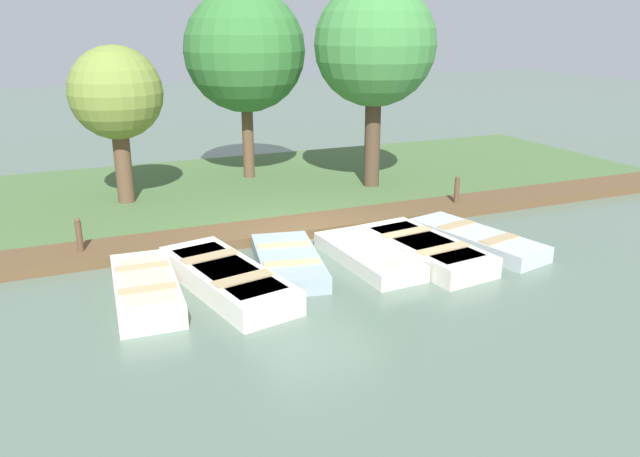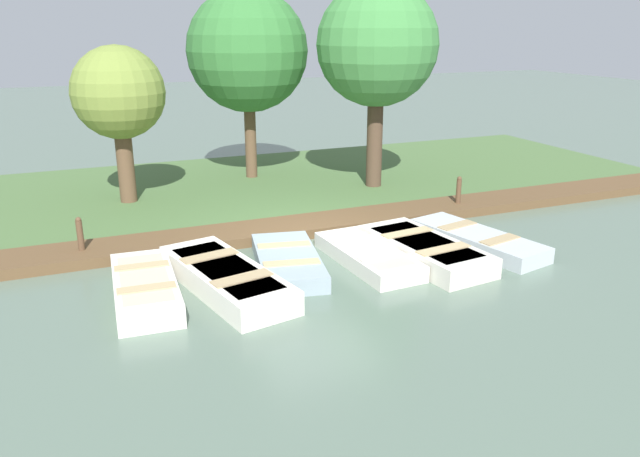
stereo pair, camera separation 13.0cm
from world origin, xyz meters
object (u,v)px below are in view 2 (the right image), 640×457
at_px(rowboat_5, 477,240).
at_px(park_tree_center, 377,46).
at_px(park_tree_far_left, 119,95).
at_px(rowboat_0, 145,287).
at_px(mooring_post_far, 458,194).
at_px(park_tree_left, 247,51).
at_px(rowboat_3, 368,255).
at_px(mooring_post_near, 81,239).
at_px(rowboat_2, 288,261).
at_px(rowboat_4, 424,250).
at_px(rowboat_1, 226,278).

bearing_deg(rowboat_5, park_tree_center, 166.43).
bearing_deg(rowboat_5, park_tree_far_left, -145.05).
xyz_separation_m(rowboat_0, park_tree_center, (-4.87, 6.85, 3.69)).
distance_m(mooring_post_far, park_tree_far_left, 8.61).
relative_size(mooring_post_far, park_tree_far_left, 0.22).
height_order(park_tree_left, park_tree_center, park_tree_center).
bearing_deg(park_tree_left, rowboat_3, 1.59).
height_order(rowboat_3, mooring_post_near, mooring_post_near).
xyz_separation_m(mooring_post_far, park_tree_far_left, (-3.47, -7.51, 2.37)).
xyz_separation_m(rowboat_2, rowboat_5, (0.36, 4.07, 0.00)).
distance_m(rowboat_2, rowboat_4, 2.72).
xyz_separation_m(rowboat_1, rowboat_3, (-0.16, 2.87, -0.06)).
distance_m(rowboat_0, rowboat_5, 6.75).
xyz_separation_m(rowboat_1, rowboat_5, (-0.10, 5.39, -0.05)).
bearing_deg(rowboat_4, rowboat_1, -98.43).
bearing_deg(mooring_post_far, rowboat_1, -69.25).
xyz_separation_m(rowboat_0, rowboat_3, (-0.03, 4.23, -0.05)).
bearing_deg(rowboat_1, rowboat_2, 97.28).
bearing_deg(rowboat_0, rowboat_3, 93.53).
relative_size(park_tree_left, park_tree_center, 0.98).
distance_m(rowboat_1, rowboat_3, 2.87).
bearing_deg(rowboat_5, rowboat_3, -103.90).
bearing_deg(rowboat_4, rowboat_2, -108.92).
bearing_deg(rowboat_2, park_tree_far_left, -145.88).
xyz_separation_m(rowboat_1, park_tree_far_left, (-5.95, -0.98, 2.60)).
bearing_deg(park_tree_far_left, rowboat_1, 9.31).
bearing_deg(rowboat_2, rowboat_5, 96.35).
xyz_separation_m(rowboat_2, mooring_post_far, (-2.02, 5.21, 0.28)).
xyz_separation_m(rowboat_2, rowboat_3, (0.30, 1.54, -0.00)).
xyz_separation_m(rowboat_2, mooring_post_near, (-2.02, -3.58, 0.28)).
bearing_deg(park_tree_center, rowboat_0, -54.58).
height_order(rowboat_5, park_tree_center, park_tree_center).
bearing_deg(park_tree_left, mooring_post_far, 38.61).
relative_size(rowboat_4, mooring_post_near, 3.46).
distance_m(rowboat_1, park_tree_center, 8.28).
bearing_deg(rowboat_3, rowboat_5, 85.27).
bearing_deg(mooring_post_far, rowboat_5, -25.74).
bearing_deg(rowboat_1, mooring_post_far, 98.83).
bearing_deg(rowboat_0, park_tree_left, 153.87).
bearing_deg(rowboat_4, park_tree_center, 156.65).
bearing_deg(rowboat_0, mooring_post_far, 109.67).
relative_size(rowboat_4, park_tree_center, 0.56).
distance_m(rowboat_2, mooring_post_far, 5.60).
bearing_deg(rowboat_0, mooring_post_near, -155.90).
relative_size(rowboat_4, mooring_post_far, 3.46).
bearing_deg(rowboat_0, rowboat_4, 90.59).
relative_size(rowboat_1, mooring_post_near, 3.91).
bearing_deg(rowboat_5, rowboat_0, -102.78).
relative_size(rowboat_0, rowboat_2, 0.99).
xyz_separation_m(rowboat_4, park_tree_left, (-7.42, -1.31, 3.51)).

